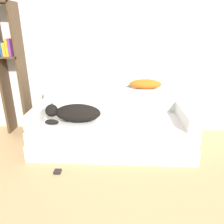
{
  "coord_description": "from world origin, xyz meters",
  "views": [
    {
      "loc": [
        -0.05,
        -0.31,
        1.54
      ],
      "look_at": [
        -0.18,
        2.26,
        0.54
      ],
      "focal_mm": 35.0,
      "sensor_mm": 36.0,
      "label": 1
    }
  ],
  "objects": [
    {
      "name": "throw_pillow",
      "position": [
        0.28,
        2.78,
        0.78
      ],
      "size": [
        0.46,
        0.19,
        0.13
      ],
      "color": "orange",
      "rests_on": "couch_backrest"
    },
    {
      "name": "couch_arm_left",
      "position": [
        -1.15,
        2.35,
        0.47
      ],
      "size": [
        0.15,
        0.76,
        0.18
      ],
      "color": "silver",
      "rests_on": "couch"
    },
    {
      "name": "power_adapter",
      "position": [
        -0.77,
        1.71,
        0.01
      ],
      "size": [
        0.08,
        0.08,
        0.03
      ],
      "color": "black",
      "rests_on": "ground_plane"
    },
    {
      "name": "couch",
      "position": [
        -0.18,
        2.36,
        0.19
      ],
      "size": [
        2.08,
        0.95,
        0.39
      ],
      "color": "silver",
      "rests_on": "ground_plane"
    },
    {
      "name": "couch_backrest",
      "position": [
        -0.18,
        2.76,
        0.55
      ],
      "size": [
        2.04,
        0.15,
        0.33
      ],
      "color": "silver",
      "rests_on": "couch"
    },
    {
      "name": "couch_arm_right",
      "position": [
        0.79,
        2.35,
        0.47
      ],
      "size": [
        0.15,
        0.76,
        0.18
      ],
      "color": "silver",
      "rests_on": "couch"
    },
    {
      "name": "dog",
      "position": [
        -0.67,
        2.29,
        0.51
      ],
      "size": [
        0.72,
        0.27,
        0.25
      ],
      "color": "black",
      "rests_on": "couch"
    },
    {
      "name": "bookshelf",
      "position": [
        -1.66,
        2.77,
        1.03
      ],
      "size": [
        0.33,
        0.26,
        1.86
      ],
      "color": "#4C3823",
      "rests_on": "ground_plane"
    },
    {
      "name": "laptop",
      "position": [
        -0.09,
        2.25,
        0.4
      ],
      "size": [
        0.37,
        0.27,
        0.02
      ],
      "rotation": [
        0.0,
        0.0,
        -0.12
      ],
      "color": "silver",
      "rests_on": "couch"
    },
    {
      "name": "wall_back",
      "position": [
        0.0,
        2.95,
        1.35
      ],
      "size": [
        7.38,
        0.06,
        2.7
      ],
      "color": "white",
      "rests_on": "ground_plane"
    }
  ]
}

